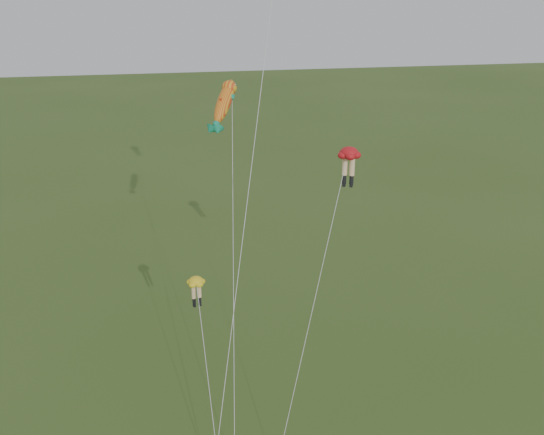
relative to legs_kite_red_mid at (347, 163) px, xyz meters
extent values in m
cylinder|color=silver|center=(-5.53, -0.97, -1.93)|extent=(5.45, 10.40, 24.45)
ellipsoid|color=red|center=(0.12, 0.13, 0.50)|extent=(1.68, 1.68, 0.63)
cylinder|color=#FBCB94|center=(-0.06, 0.21, -0.24)|extent=(0.28, 0.28, 0.96)
cylinder|color=black|center=(-0.06, 0.21, -0.97)|extent=(0.22, 0.22, 0.48)
cube|color=black|center=(-0.06, 0.21, -1.28)|extent=(0.26, 0.32, 0.14)
cylinder|color=#FBCB94|center=(0.29, 0.05, -0.24)|extent=(0.28, 0.28, 0.96)
cylinder|color=black|center=(0.29, 0.05, -0.97)|extent=(0.22, 0.22, 0.48)
cube|color=black|center=(0.29, 0.05, -1.28)|extent=(0.26, 0.32, 0.14)
cylinder|color=silver|center=(-2.39, -2.71, -6.67)|extent=(5.06, 5.72, 14.96)
ellipsoid|color=yellow|center=(-8.12, 0.11, -6.10)|extent=(1.22, 1.22, 0.51)
cylinder|color=#FBCB94|center=(-8.27, 0.08, -6.71)|extent=(0.23, 0.23, 0.78)
cylinder|color=black|center=(-8.27, 0.08, -7.29)|extent=(0.18, 0.18, 0.39)
cube|color=black|center=(-8.27, 0.08, -7.54)|extent=(0.18, 0.25, 0.11)
cylinder|color=#FBCB94|center=(-7.97, 0.15, -6.71)|extent=(0.23, 0.23, 0.78)
cylinder|color=black|center=(-7.97, 0.15, -7.29)|extent=(0.18, 0.18, 0.39)
cube|color=black|center=(-7.97, 0.15, -7.54)|extent=(0.18, 0.25, 0.11)
cylinder|color=silver|center=(-8.00, -3.99, -10.00)|extent=(0.28, 8.22, 8.31)
ellipsoid|color=gold|center=(-5.71, 5.04, 2.50)|extent=(2.27, 2.75, 2.74)
sphere|color=gold|center=(-5.71, 5.04, 2.50)|extent=(1.46, 1.56, 1.27)
cone|color=#168F68|center=(-5.71, 5.04, 2.50)|extent=(1.25, 1.39, 1.20)
cone|color=#168F68|center=(-5.71, 5.04, 2.50)|extent=(1.25, 1.39, 1.20)
cone|color=#168F68|center=(-5.71, 5.04, 2.50)|extent=(0.71, 0.78, 0.67)
cone|color=#168F68|center=(-5.71, 5.04, 2.50)|extent=(0.71, 0.78, 0.67)
cone|color=red|center=(-5.71, 5.04, 2.50)|extent=(0.74, 0.80, 0.66)
cylinder|color=silver|center=(-6.33, 0.03, -5.82)|extent=(1.28, 10.04, 16.66)
camera|label=1|loc=(-9.96, -28.97, 8.65)|focal=40.00mm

